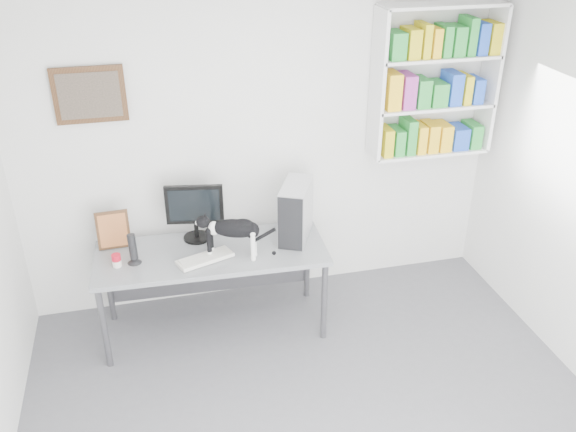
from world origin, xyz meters
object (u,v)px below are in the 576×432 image
at_px(monitor, 195,212).
at_px(soup_can, 117,260).
at_px(desk, 214,290).
at_px(cat, 233,238).
at_px(speaker, 133,249).
at_px(keyboard, 205,258).
at_px(leaning_print, 113,229).
at_px(bookshelf, 435,82).
at_px(pc_tower, 296,211).

relative_size(monitor, soup_can, 4.82).
relative_size(desk, monitor, 3.70).
relative_size(desk, cat, 3.29).
xyz_separation_m(desk, speaker, (-0.58, -0.03, 0.50)).
distance_m(desk, speaker, 0.77).
height_order(keyboard, leaning_print, leaning_print).
relative_size(leaning_print, cat, 0.57).
relative_size(bookshelf, soup_can, 12.41).
distance_m(desk, soup_can, 0.83).
distance_m(monitor, leaning_print, 0.65).
xyz_separation_m(bookshelf, desk, (-1.94, -0.37, -1.48)).
xyz_separation_m(bookshelf, cat, (-1.78, -0.50, -0.94)).
xyz_separation_m(bookshelf, monitor, (-2.02, -0.15, -0.87)).
xyz_separation_m(keyboard, leaning_print, (-0.66, 0.37, 0.14)).
bearing_deg(monitor, pc_tower, -0.83).
bearing_deg(keyboard, pc_tower, -5.14).
height_order(speaker, cat, cat).
relative_size(leaning_print, soup_can, 3.11).
height_order(leaning_print, soup_can, leaning_print).
height_order(bookshelf, speaker, bookshelf).
bearing_deg(pc_tower, bookshelf, 38.88).
height_order(keyboard, soup_can, soup_can).
distance_m(desk, monitor, 0.66).
relative_size(pc_tower, leaning_print, 1.47).
bearing_deg(keyboard, cat, -20.18).
relative_size(keyboard, cat, 0.78).
xyz_separation_m(monitor, soup_can, (-0.62, -0.27, -0.19)).
height_order(monitor, speaker, monitor).
height_order(keyboard, speaker, speaker).
height_order(bookshelf, monitor, bookshelf).
xyz_separation_m(pc_tower, cat, (-0.54, -0.20, -0.06)).
relative_size(desk, speaker, 7.18).
xyz_separation_m(pc_tower, soup_can, (-1.41, -0.12, -0.18)).
bearing_deg(monitor, desk, -59.03).
distance_m(bookshelf, speaker, 2.74).
xyz_separation_m(speaker, soup_can, (-0.13, -0.02, -0.07)).
height_order(desk, monitor, monitor).
xyz_separation_m(desk, cat, (0.16, -0.13, 0.54)).
bearing_deg(bookshelf, desk, -169.20).
bearing_deg(monitor, keyboard, -76.21).
distance_m(bookshelf, desk, 2.47).
distance_m(desk, keyboard, 0.41).
height_order(leaning_print, cat, cat).
relative_size(desk, keyboard, 4.20).
relative_size(bookshelf, cat, 2.28).
bearing_deg(desk, soup_can, -173.67).
bearing_deg(desk, pc_tower, 8.05).
relative_size(bookshelf, pc_tower, 2.71).
distance_m(keyboard, soup_can, 0.65).
relative_size(speaker, cat, 0.46).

